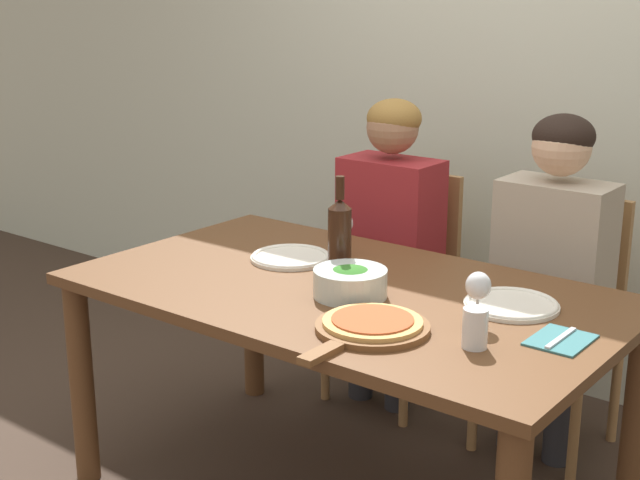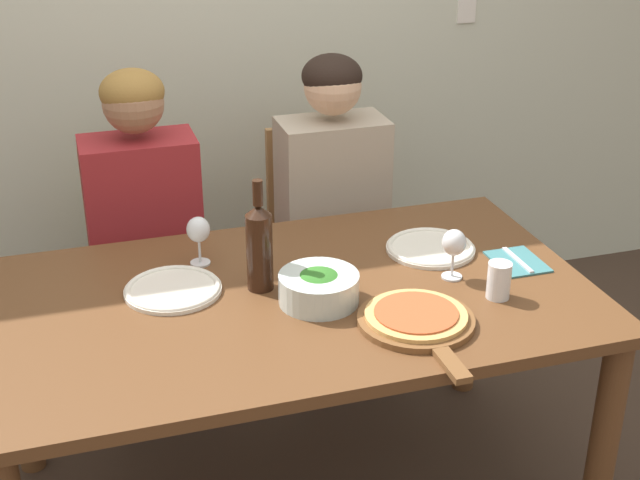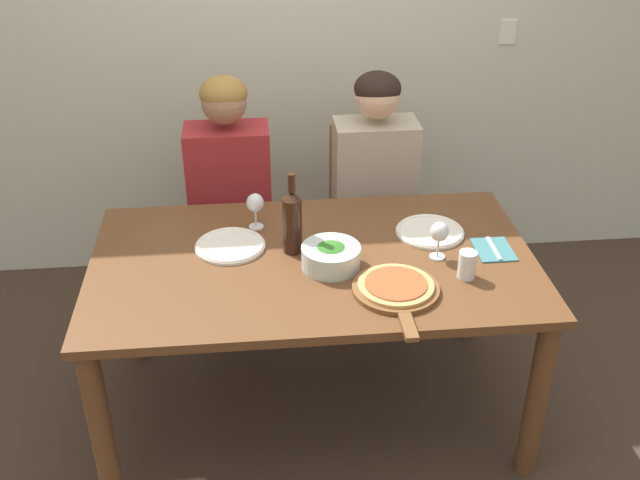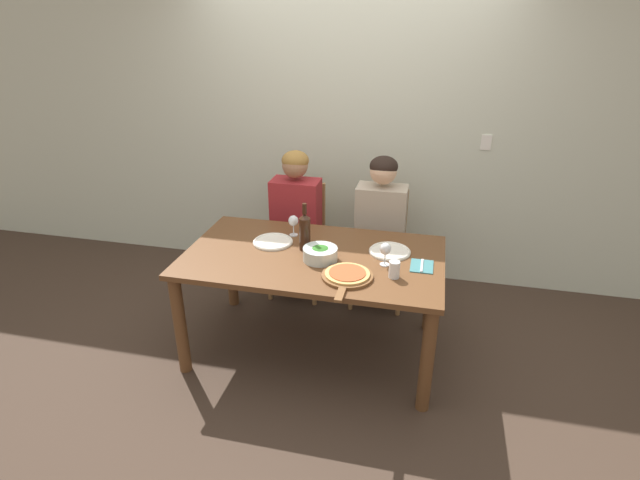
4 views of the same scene
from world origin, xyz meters
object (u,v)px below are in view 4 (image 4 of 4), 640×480
object	(u,v)px
person_man	(381,219)
chair_left	(300,234)
person_woman	(295,212)
water_tumbler	(394,269)
fork_on_napkin	(422,266)
wine_bottle	(305,231)
dinner_plate_left	(273,242)
chair_right	(381,242)
dinner_plate_right	(390,251)
wine_glass_left	(293,222)
wine_glass_right	(385,250)
broccoli_bowl	(320,254)
pizza_on_board	(347,276)

from	to	relation	value
person_man	chair_left	bearing A→B (deg)	170.75
person_woman	chair_left	bearing A→B (deg)	90.00
water_tumbler	fork_on_napkin	bearing A→B (deg)	48.03
person_man	wine_bottle	distance (m)	0.79
chair_left	wine_bottle	size ratio (longest dim) A/B	2.80
chair_left	water_tumbler	size ratio (longest dim) A/B	8.70
person_woman	dinner_plate_left	xyz separation A→B (m)	(0.01, -0.60, 0.01)
chair_right	chair_left	bearing A→B (deg)	180.00
person_woman	dinner_plate_right	distance (m)	0.99
wine_bottle	chair_right	bearing A→B (deg)	60.64
water_tumbler	fork_on_napkin	world-z (taller)	water_tumbler
wine_glass_left	water_tumbler	xyz separation A→B (m)	(0.75, -0.45, -0.05)
wine_glass_left	person_woman	bearing A→B (deg)	104.12
wine_bottle	wine_glass_right	xyz separation A→B (m)	(0.54, -0.10, -0.03)
wine_glass_right	dinner_plate_right	bearing A→B (deg)	85.83
person_man	broccoli_bowl	bearing A→B (deg)	-110.78
water_tumbler	fork_on_napkin	distance (m)	0.24
pizza_on_board	wine_glass_left	bearing A→B (deg)	132.63
chair_left	water_tumbler	bearing A→B (deg)	-49.41
water_tumbler	chair_right	bearing A→B (deg)	100.49
chair_right	water_tumbler	size ratio (longest dim) A/B	8.70
person_woman	water_tumbler	world-z (taller)	person_woman
broccoli_bowl	wine_bottle	bearing A→B (deg)	136.75
broccoli_bowl	wine_glass_right	xyz separation A→B (m)	(0.41, 0.02, 0.06)
wine_bottle	dinner_plate_right	distance (m)	0.58
chair_left	chair_right	xyz separation A→B (m)	(0.68, 0.00, 0.00)
wine_glass_left	wine_glass_right	xyz separation A→B (m)	(0.68, -0.30, 0.00)
broccoli_bowl	wine_glass_right	distance (m)	0.42
pizza_on_board	water_tumbler	xyz separation A→B (m)	(0.27, 0.07, 0.04)
wine_glass_right	person_man	bearing A→B (deg)	98.68
chair_right	fork_on_napkin	size ratio (longest dim) A/B	5.09
person_woman	wine_glass_right	bearing A→B (deg)	-43.55
person_woman	wine_bottle	distance (m)	0.71
wine_bottle	pizza_on_board	world-z (taller)	wine_bottle
pizza_on_board	wine_glass_left	distance (m)	0.71
person_man	dinner_plate_left	xyz separation A→B (m)	(-0.67, -0.60, 0.01)
chair_right	dinner_plate_right	bearing A→B (deg)	-79.31
dinner_plate_right	dinner_plate_left	bearing A→B (deg)	-177.65
chair_right	person_woman	size ratio (longest dim) A/B	0.75
chair_right	wine_glass_left	world-z (taller)	chair_right
wine_bottle	broccoli_bowl	distance (m)	0.20
person_man	pizza_on_board	world-z (taller)	person_man
chair_left	wine_glass_left	xyz separation A→B (m)	(0.11, -0.56, 0.35)
wine_glass_left	wine_glass_right	distance (m)	0.74
water_tumbler	fork_on_napkin	xyz separation A→B (m)	(0.16, 0.18, -0.05)
person_man	dinner_plate_right	xyz separation A→B (m)	(0.13, -0.57, 0.01)
dinner_plate_left	wine_bottle	bearing A→B (deg)	-11.41
person_woman	wine_glass_left	xyz separation A→B (m)	(0.11, -0.45, 0.11)
chair_left	person_man	bearing A→B (deg)	-9.25
wine_bottle	pizza_on_board	size ratio (longest dim) A/B	0.73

